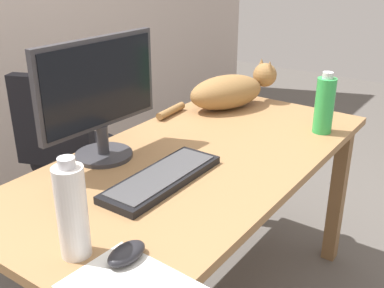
{
  "coord_description": "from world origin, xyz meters",
  "views": [
    {
      "loc": [
        -1.22,
        -0.85,
        1.4
      ],
      "look_at": [
        -0.03,
        -0.01,
        0.77
      ],
      "focal_mm": 43.8,
      "sensor_mm": 36.0,
      "label": 1
    }
  ],
  "objects_px": {
    "cat": "(231,90)",
    "computer_mouse": "(127,253)",
    "water_bottle": "(325,105)",
    "keyboard": "(162,178)",
    "spray_bottle": "(72,211)",
    "office_chair": "(74,174)",
    "monitor": "(99,95)"
  },
  "relations": [
    {
      "from": "cat",
      "to": "computer_mouse",
      "type": "distance_m",
      "value": 1.17
    },
    {
      "from": "computer_mouse",
      "to": "water_bottle",
      "type": "xyz_separation_m",
      "value": [
        1.05,
        -0.08,
        0.09
      ]
    },
    {
      "from": "computer_mouse",
      "to": "keyboard",
      "type": "bearing_deg",
      "value": 26.39
    },
    {
      "from": "computer_mouse",
      "to": "spray_bottle",
      "type": "relative_size",
      "value": 0.43
    },
    {
      "from": "office_chair",
      "to": "keyboard",
      "type": "distance_m",
      "value": 0.91
    },
    {
      "from": "monitor",
      "to": "keyboard",
      "type": "bearing_deg",
      "value": -95.87
    },
    {
      "from": "water_bottle",
      "to": "spray_bottle",
      "type": "xyz_separation_m",
      "value": [
        -1.1,
        0.19,
        0.01
      ]
    },
    {
      "from": "office_chair",
      "to": "monitor",
      "type": "distance_m",
      "value": 0.8
    },
    {
      "from": "keyboard",
      "to": "cat",
      "type": "bearing_deg",
      "value": 14.96
    },
    {
      "from": "monitor",
      "to": "cat",
      "type": "distance_m",
      "value": 0.74
    },
    {
      "from": "water_bottle",
      "to": "spray_bottle",
      "type": "distance_m",
      "value": 1.12
    },
    {
      "from": "keyboard",
      "to": "cat",
      "type": "distance_m",
      "value": 0.78
    },
    {
      "from": "keyboard",
      "to": "computer_mouse",
      "type": "bearing_deg",
      "value": -153.61
    },
    {
      "from": "monitor",
      "to": "office_chair",
      "type": "bearing_deg",
      "value": 61.6
    },
    {
      "from": "monitor",
      "to": "cat",
      "type": "height_order",
      "value": "monitor"
    },
    {
      "from": "office_chair",
      "to": "computer_mouse",
      "type": "distance_m",
      "value": 1.22
    },
    {
      "from": "monitor",
      "to": "spray_bottle",
      "type": "distance_m",
      "value": 0.57
    },
    {
      "from": "keyboard",
      "to": "cat",
      "type": "height_order",
      "value": "cat"
    },
    {
      "from": "monitor",
      "to": "keyboard",
      "type": "height_order",
      "value": "monitor"
    },
    {
      "from": "cat",
      "to": "spray_bottle",
      "type": "xyz_separation_m",
      "value": [
        -1.15,
        -0.26,
        0.04
      ]
    },
    {
      "from": "keyboard",
      "to": "cat",
      "type": "xyz_separation_m",
      "value": [
        0.75,
        0.2,
        0.07
      ]
    },
    {
      "from": "spray_bottle",
      "to": "office_chair",
      "type": "bearing_deg",
      "value": 50.17
    },
    {
      "from": "office_chair",
      "to": "computer_mouse",
      "type": "relative_size",
      "value": 8.16
    },
    {
      "from": "computer_mouse",
      "to": "spray_bottle",
      "type": "xyz_separation_m",
      "value": [
        -0.05,
        0.11,
        0.1
      ]
    },
    {
      "from": "water_bottle",
      "to": "monitor",
      "type": "bearing_deg",
      "value": 141.21
    },
    {
      "from": "spray_bottle",
      "to": "computer_mouse",
      "type": "bearing_deg",
      "value": -65.39
    },
    {
      "from": "computer_mouse",
      "to": "spray_bottle",
      "type": "distance_m",
      "value": 0.16
    },
    {
      "from": "monitor",
      "to": "spray_bottle",
      "type": "bearing_deg",
      "value": -141.77
    },
    {
      "from": "cat",
      "to": "computer_mouse",
      "type": "relative_size",
      "value": 5.08
    },
    {
      "from": "office_chair",
      "to": "spray_bottle",
      "type": "bearing_deg",
      "value": -129.83
    },
    {
      "from": "computer_mouse",
      "to": "water_bottle",
      "type": "distance_m",
      "value": 1.06
    },
    {
      "from": "monitor",
      "to": "cat",
      "type": "bearing_deg",
      "value": -6.53
    }
  ]
}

